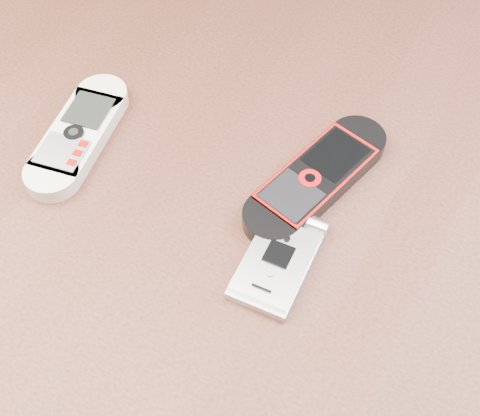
% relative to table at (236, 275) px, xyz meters
% --- Properties ---
extents(table, '(1.20, 0.80, 0.75)m').
position_rel_table_xyz_m(table, '(0.00, 0.00, 0.00)').
color(table, black).
rests_on(table, ground).
extents(nokia_white, '(0.08, 0.16, 0.02)m').
position_rel_table_xyz_m(nokia_white, '(-0.16, 0.00, 0.11)').
color(nokia_white, silver).
rests_on(nokia_white, table).
extents(nokia_black_red, '(0.09, 0.17, 0.02)m').
position_rel_table_xyz_m(nokia_black_red, '(0.05, 0.06, 0.11)').
color(nokia_black_red, black).
rests_on(nokia_black_red, table).
extents(motorola_razr, '(0.06, 0.10, 0.02)m').
position_rel_table_xyz_m(motorola_razr, '(0.06, -0.03, 0.11)').
color(motorola_razr, silver).
rests_on(motorola_razr, table).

